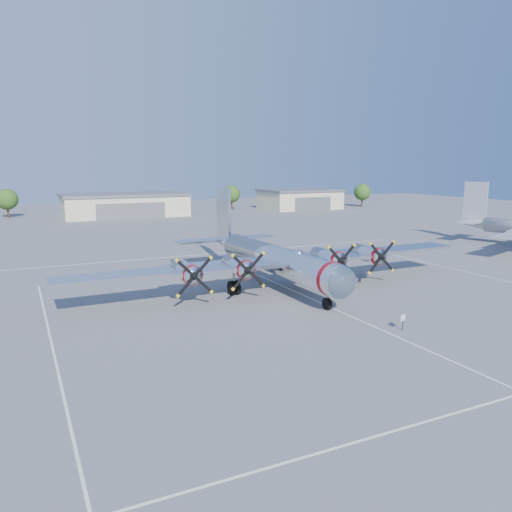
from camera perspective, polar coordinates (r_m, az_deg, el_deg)
name	(u,v)px	position (r m, az deg, el deg)	size (l,w,h in m)	color
ground	(306,296)	(46.27, 5.74, -4.62)	(260.00, 260.00, 0.00)	#5A5A5C
parking_lines	(316,301)	(44.84, 6.91, -5.13)	(60.00, 50.08, 0.01)	silver
hangar_center	(125,205)	(122.62, -14.76, 5.68)	(28.60, 14.60, 5.40)	#BFBA98
hangar_east	(300,199)	(139.99, 5.00, 6.52)	(20.60, 14.60, 5.40)	#BFBA98
tree_west	(7,199)	(128.26, -26.58, 5.81)	(4.80, 4.80, 6.64)	#382619
tree_east	(231,194)	(137.13, -2.83, 7.10)	(4.80, 4.80, 6.64)	#382619
tree_far_east	(362,192)	(149.55, 12.05, 7.15)	(4.80, 4.80, 6.64)	#382619
main_bomber_b29	(271,285)	(50.38, 1.76, -3.33)	(41.87, 28.64, 9.26)	silver
info_placard	(403,319)	(38.10, 16.44, -6.97)	(0.60, 0.27, 1.19)	black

